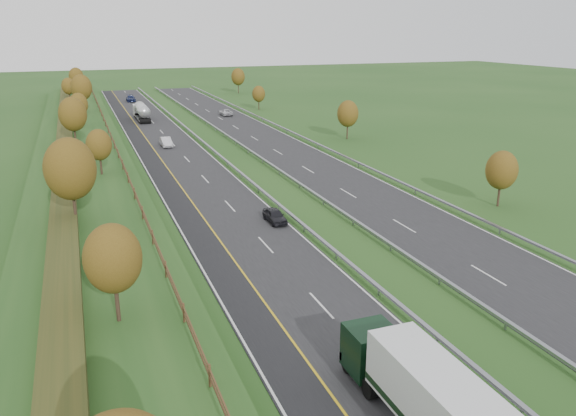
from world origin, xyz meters
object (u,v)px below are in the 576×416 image
at_px(car_dark_near, 275,216).
at_px(car_oncoming, 226,112).
at_px(car_silver_mid, 166,142).
at_px(car_small_far, 131,98).
at_px(road_tanker, 142,111).

distance_m(car_dark_near, car_oncoming, 71.35).
height_order(car_dark_near, car_oncoming, car_oncoming).
distance_m(car_silver_mid, car_small_far, 61.54).
relative_size(road_tanker, car_oncoming, 2.37).
xyz_separation_m(car_small_far, car_oncoming, (16.75, -32.29, -0.10)).
bearing_deg(car_silver_mid, car_small_far, 88.65).
bearing_deg(road_tanker, car_silver_mid, -89.34).
distance_m(road_tanker, car_small_far, 32.62).
distance_m(road_tanker, car_dark_near, 69.94).
bearing_deg(car_oncoming, road_tanker, -1.24).
relative_size(car_silver_mid, car_oncoming, 0.93).
distance_m(road_tanker, car_silver_mid, 28.98).
height_order(road_tanker, car_oncoming, road_tanker).
bearing_deg(road_tanker, car_oncoming, 0.95).
xyz_separation_m(car_dark_near, car_small_far, (-3.42, 102.38, 0.11)).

